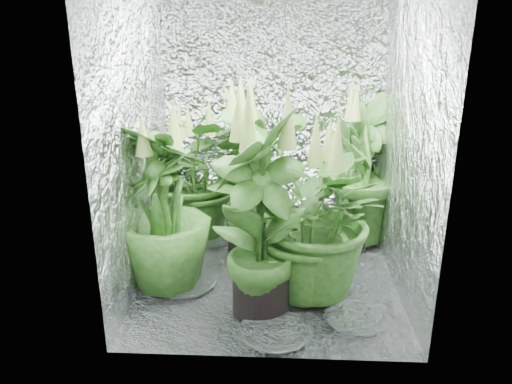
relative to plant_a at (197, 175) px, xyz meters
The scene contains 10 objects.
ground 0.98m from the plant_a, 48.82° to the right, with size 1.60×1.60×0.00m, color silver.
walls 0.99m from the plant_a, 48.82° to the right, with size 1.62×1.62×2.00m.
plant_a is the anchor object (origin of this frame).
plant_b 0.51m from the plant_a, 33.55° to the right, with size 0.77×0.77×1.26m.
plant_c 1.20m from the plant_a, ahead, with size 0.78×0.78×1.17m.
plant_d 0.78m from the plant_a, 95.50° to the right, with size 0.75×0.75×1.12m.
plant_e 1.18m from the plant_a, 46.82° to the right, with size 1.19×1.19×1.12m.
plant_f 1.16m from the plant_a, 63.14° to the right, with size 0.84×0.84×1.27m.
circulation_fan 1.20m from the plant_a, ahead, with size 0.20×0.34×0.40m.
plant_label 1.23m from the plant_a, 60.98° to the right, with size 0.05×0.01×0.07m, color white.
Camera 1 is at (0.06, -2.87, 1.61)m, focal length 35.00 mm.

